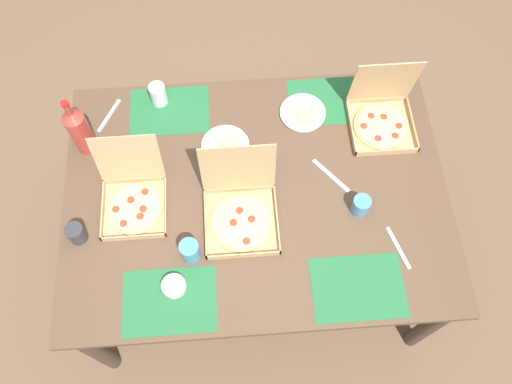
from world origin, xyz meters
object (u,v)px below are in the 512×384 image
Objects in this scene: soda_bottle at (79,130)px; condiment_bowl at (174,286)px; pizza_box_corner_left at (382,117)px; cup_clear_right at (158,94)px; cup_dark at (76,233)px; plate_middle at (226,146)px; cup_clear_left at (190,251)px; cup_red at (361,205)px; pizza_box_edge_far at (133,198)px; plate_near_left at (303,113)px; pizza_box_corner_right at (241,210)px.

soda_bottle is 0.77m from condiment_bowl.
cup_clear_right is (-0.99, 0.19, 0.01)m from pizza_box_corner_left.
pizza_box_corner_left is 1.39m from cup_dark.
plate_middle is 0.52m from cup_clear_left.
cup_clear_right is (-0.83, 0.61, 0.01)m from cup_red.
cup_red is at bearing 19.71° from condiment_bowl.
pizza_box_edge_far is 0.37m from soda_bottle.
cup_clear_left reaches higher than condiment_bowl.
plate_middle is 0.39m from cup_clear_right.
pizza_box_corner_left is 0.35m from plate_near_left.
plate_middle is at bearing -173.89° from pizza_box_corner_left.
cup_red is 0.85× the size of cup_clear_left.
cup_clear_right is (0.10, 0.51, 0.01)m from pizza_box_edge_far.
pizza_box_corner_left is 0.70m from plate_middle.
condiment_bowl is at bearing -118.28° from cup_clear_left.
cup_clear_right is 1.04× the size of cup_clear_left.
cup_dark is at bearing -178.13° from cup_red.
pizza_box_edge_far is 2.95× the size of cup_clear_left.
cup_dark is (-0.97, -0.53, 0.03)m from plate_near_left.
cup_red is (0.54, -0.34, 0.03)m from plate_middle.
cup_clear_right reaches higher than plate_middle.
soda_bottle is 3.45× the size of condiment_bowl.
pizza_box_corner_right is 3.76× the size of cup_red.
pizza_box_corner_right is 1.08× the size of pizza_box_edge_far.
condiment_bowl is (-0.28, -0.29, -0.03)m from pizza_box_corner_right.
pizza_box_corner_right is 3.19× the size of cup_clear_left.
condiment_bowl is (-0.59, -0.76, 0.01)m from plate_near_left.
pizza_box_corner_right is 1.57× the size of plate_middle.
plate_near_left is 1.10m from cup_dark.
cup_red is at bearing -6.24° from pizza_box_edge_far.
pizza_box_corner_left is 1.31m from soda_bottle.
cup_clear_left is (-0.52, -0.64, 0.04)m from plate_near_left.
pizza_box_corner_right reaches higher than cup_dark.
plate_middle is 0.62m from soda_bottle.
cup_clear_left reaches higher than plate_near_left.
pizza_box_corner_left is at bearing 68.96° from cup_red.
cup_clear_right is at bearing 94.00° from condiment_bowl.
cup_clear_left is (-0.86, -0.57, 0.00)m from pizza_box_corner_left.
pizza_box_corner_left reaches higher than cup_clear_left.
plate_middle is 1.95× the size of cup_clear_right.
pizza_box_corner_right is at bearing -60.56° from cup_clear_right.
cup_red is (1.14, -0.39, -0.09)m from soda_bottle.
soda_bottle is at bearing 175.48° from plate_middle.
pizza_box_edge_far is 3.48× the size of cup_red.
pizza_box_corner_left reaches higher than cup_red.
soda_bottle reaches higher than plate_near_left.
pizza_box_corner_right reaches higher than pizza_box_corner_left.
pizza_box_corner_right reaches higher than condiment_bowl.
cup_clear_right is (-0.29, 0.26, 0.04)m from plate_middle.
cup_clear_left is (0.44, -0.54, -0.08)m from soda_bottle.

